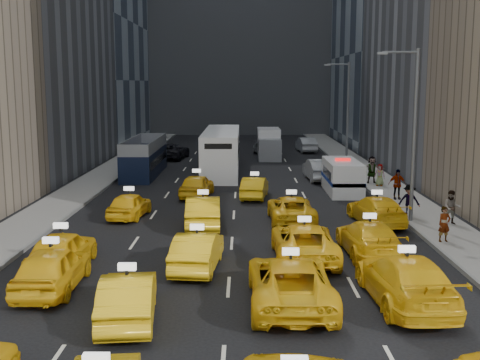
% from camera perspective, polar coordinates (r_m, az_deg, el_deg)
% --- Properties ---
extents(ground, '(160.00, 160.00, 0.00)m').
position_cam_1_polar(ground, '(20.17, -1.24, -11.97)').
color(ground, black).
rests_on(ground, ground).
extents(sidewalk_west, '(3.00, 90.00, 0.15)m').
position_cam_1_polar(sidewalk_west, '(45.74, -13.63, -0.13)').
color(sidewalk_west, gray).
rests_on(sidewalk_west, ground).
extents(sidewalk_east, '(3.00, 90.00, 0.15)m').
position_cam_1_polar(sidewalk_east, '(45.49, 12.98, -0.15)').
color(sidewalk_east, gray).
rests_on(sidewalk_east, ground).
extents(curb_west, '(0.15, 90.00, 0.18)m').
position_cam_1_polar(curb_west, '(45.41, -11.86, -0.11)').
color(curb_west, slate).
rests_on(curb_west, ground).
extents(curb_east, '(0.15, 90.00, 0.18)m').
position_cam_1_polar(curb_east, '(45.20, 11.19, -0.13)').
color(curb_east, slate).
rests_on(curb_east, ground).
extents(streetlight_near, '(2.15, 0.22, 9.00)m').
position_cam_1_polar(streetlight_near, '(32.08, 16.02, 4.62)').
color(streetlight_near, '#595B60').
rests_on(streetlight_near, ground).
extents(streetlight_far, '(2.15, 0.22, 9.00)m').
position_cam_1_polar(streetlight_far, '(51.59, 10.05, 6.44)').
color(streetlight_far, '#595B60').
rests_on(streetlight_far, ground).
extents(taxi_4, '(1.94, 4.73, 1.61)m').
position_cam_1_polar(taxi_4, '(22.47, -17.38, -7.99)').
color(taxi_4, yellow).
rests_on(taxi_4, ground).
extents(taxi_5, '(2.10, 4.72, 1.51)m').
position_cam_1_polar(taxi_5, '(19.19, -10.57, -10.86)').
color(taxi_5, yellow).
rests_on(taxi_5, ground).
extents(taxi_6, '(2.72, 5.81, 1.61)m').
position_cam_1_polar(taxi_6, '(20.17, 4.78, -9.57)').
color(taxi_6, yellow).
rests_on(taxi_6, ground).
extents(taxi_7, '(2.62, 5.85, 1.67)m').
position_cam_1_polar(taxi_7, '(20.91, 15.41, -9.11)').
color(taxi_7, yellow).
rests_on(taxi_7, ground).
extents(taxi_8, '(1.99, 4.63, 1.56)m').
position_cam_1_polar(taxi_8, '(24.79, -16.54, -6.40)').
color(taxi_8, yellow).
rests_on(taxi_8, ground).
extents(taxi_9, '(1.95, 4.62, 1.49)m').
position_cam_1_polar(taxi_9, '(23.90, -4.07, -6.71)').
color(taxi_9, yellow).
rests_on(taxi_9, ground).
extents(taxi_10, '(2.55, 5.46, 1.51)m').
position_cam_1_polar(taxi_10, '(25.21, 6.09, -5.86)').
color(taxi_10, yellow).
rests_on(taxi_10, ground).
extents(taxi_11, '(2.30, 5.25, 1.50)m').
position_cam_1_polar(taxi_11, '(26.28, 12.14, -5.40)').
color(taxi_11, yellow).
rests_on(taxi_11, ground).
extents(taxi_12, '(2.10, 4.24, 1.39)m').
position_cam_1_polar(taxi_12, '(33.34, -10.44, -2.35)').
color(taxi_12, yellow).
rests_on(taxi_12, ground).
extents(taxi_13, '(1.94, 4.93, 1.60)m').
position_cam_1_polar(taxi_13, '(30.71, -3.51, -3.01)').
color(taxi_13, yellow).
rests_on(taxi_13, ground).
extents(taxi_14, '(2.42, 5.05, 1.39)m').
position_cam_1_polar(taxi_14, '(31.91, 4.88, -2.75)').
color(taxi_14, yellow).
rests_on(taxi_14, ground).
extents(taxi_15, '(2.63, 5.24, 1.46)m').
position_cam_1_polar(taxi_15, '(32.13, 12.81, -2.80)').
color(taxi_15, yellow).
rests_on(taxi_15, ground).
extents(taxi_16, '(2.25, 4.55, 1.49)m').
position_cam_1_polar(taxi_16, '(38.77, -4.12, -0.53)').
color(taxi_16, yellow).
rests_on(taxi_16, ground).
extents(taxi_17, '(1.94, 4.27, 1.36)m').
position_cam_1_polar(taxi_17, '(38.35, 1.39, -0.72)').
color(taxi_17, yellow).
rests_on(taxi_17, ground).
extents(nypd_van, '(2.20, 5.46, 2.33)m').
position_cam_1_polar(nypd_van, '(40.70, 9.67, 0.26)').
color(nypd_van, silver).
rests_on(nypd_van, ground).
extents(double_decker, '(3.26, 10.12, 2.89)m').
position_cam_1_polar(double_decker, '(48.54, -9.04, 2.16)').
color(double_decker, black).
rests_on(double_decker, ground).
extents(city_bus, '(4.56, 13.63, 3.46)m').
position_cam_1_polar(city_bus, '(49.32, -1.75, 2.72)').
color(city_bus, white).
rests_on(city_bus, ground).
extents(box_truck, '(2.52, 6.36, 2.85)m').
position_cam_1_polar(box_truck, '(58.70, 2.76, 3.44)').
color(box_truck, silver).
rests_on(box_truck, ground).
extents(misc_car_0, '(2.03, 5.02, 1.62)m').
position_cam_1_polar(misc_car_0, '(45.88, 7.46, 1.01)').
color(misc_car_0, '#94979B').
rests_on(misc_car_0, ground).
extents(misc_car_1, '(3.16, 5.64, 1.49)m').
position_cam_1_polar(misc_car_1, '(58.52, -6.42, 2.73)').
color(misc_car_1, black).
rests_on(misc_car_1, ground).
extents(misc_car_2, '(2.93, 5.72, 1.59)m').
position_cam_1_polar(misc_car_2, '(63.99, 2.42, 3.37)').
color(misc_car_2, slate).
rests_on(misc_car_2, ground).
extents(misc_car_3, '(1.73, 4.25, 1.45)m').
position_cam_1_polar(misc_car_3, '(64.44, -2.39, 3.35)').
color(misc_car_3, black).
rests_on(misc_car_3, ground).
extents(misc_car_4, '(2.03, 4.86, 1.56)m').
position_cam_1_polar(misc_car_4, '(64.52, 6.29, 3.36)').
color(misc_car_4, '#9FA2A6').
rests_on(misc_car_4, ground).
extents(pedestrian_0, '(0.67, 0.52, 1.63)m').
position_cam_1_polar(pedestrian_0, '(28.78, 18.80, -3.98)').
color(pedestrian_0, gray).
rests_on(pedestrian_0, sidewalk_east).
extents(pedestrian_1, '(0.95, 0.70, 1.74)m').
position_cam_1_polar(pedestrian_1, '(32.44, 19.43, -2.46)').
color(pedestrian_1, gray).
rests_on(pedestrian_1, sidewalk_east).
extents(pedestrian_2, '(1.20, 0.68, 1.75)m').
position_cam_1_polar(pedestrian_2, '(33.55, 15.74, -1.90)').
color(pedestrian_2, gray).
rests_on(pedestrian_2, sidewalk_east).
extents(pedestrian_3, '(1.11, 0.54, 1.87)m').
position_cam_1_polar(pedestrian_3, '(38.38, 14.67, -0.39)').
color(pedestrian_3, gray).
rests_on(pedestrian_3, sidewalk_east).
extents(pedestrian_4, '(0.85, 0.68, 1.53)m').
position_cam_1_polar(pedestrian_4, '(43.17, 13.11, 0.48)').
color(pedestrian_4, gray).
rests_on(pedestrian_4, sidewalk_east).
extents(pedestrian_5, '(1.80, 0.53, 1.93)m').
position_cam_1_polar(pedestrian_5, '(44.19, 12.40, 0.96)').
color(pedestrian_5, gray).
rests_on(pedestrian_5, sidewalk_east).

